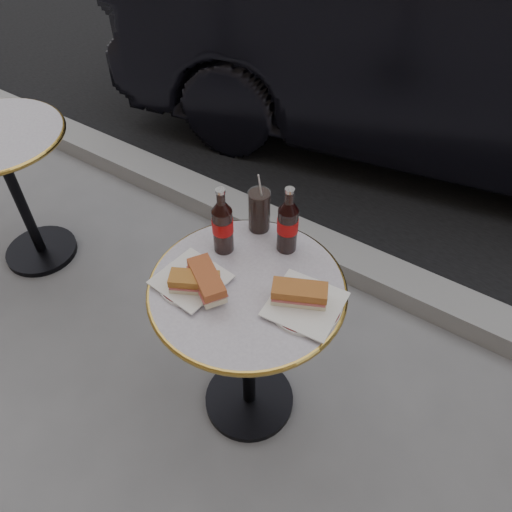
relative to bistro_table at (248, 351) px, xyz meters
The scene contains 13 objects.
ground 0.37m from the bistro_table, ahead, with size 80.00×80.00×0.00m, color slate.
curb 0.95m from the bistro_table, 90.00° to the left, with size 40.00×0.20×0.12m, color gray.
bistro_table is the anchor object (origin of this frame).
bistro_table_second 1.40m from the bistro_table, behind, with size 0.62×0.62×0.73m, color #BAB2C4, non-canonical shape.
plate_left 0.41m from the bistro_table, 150.91° to the right, with size 0.21×0.21×0.01m, color white.
plate_right 0.42m from the bistro_table, ahead, with size 0.22×0.22×0.01m, color white.
sandwich_left_a 0.43m from the bistro_table, 138.81° to the right, with size 0.15×0.07×0.05m, color #B36E2D.
sandwich_left_b 0.42m from the bistro_table, 137.99° to the right, with size 0.17×0.08×0.06m, color #AC522B.
sandwich_right 0.44m from the bistro_table, ahead, with size 0.16×0.08×0.06m, color #AD622C.
cola_bottle_left 0.52m from the bistro_table, 149.41° to the left, with size 0.07×0.07×0.25m, color black, non-canonical shape.
cola_bottle_right 0.53m from the bistro_table, 85.67° to the left, with size 0.07×0.07×0.25m, color black, non-canonical shape.
cola_glass 0.52m from the bistro_table, 115.31° to the left, with size 0.08×0.08×0.15m, color black.
parked_car 2.29m from the bistro_table, 90.99° to the left, with size 4.05×1.40×1.33m, color black.
Camera 1 is at (0.58, -0.82, 1.90)m, focal length 35.00 mm.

